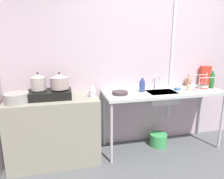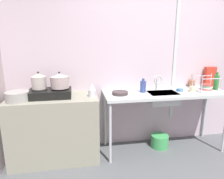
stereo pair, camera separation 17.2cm
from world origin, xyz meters
name	(u,v)px [view 1 (the left image)]	position (x,y,z in m)	size (l,w,h in m)	color
wall_back	(153,64)	(0.00, 1.54, 1.23)	(5.14, 0.10, 2.46)	#BEABB6
wall_metal_strip	(172,56)	(0.29, 1.48, 1.35)	(0.05, 0.01, 1.97)	#B9C1C0
counter_concrete	(55,130)	(-1.52, 1.21, 0.44)	(1.15, 0.57, 0.88)	gray
counter_sink	(163,95)	(0.04, 1.21, 0.82)	(1.75, 0.57, 0.88)	#B9C1C0
stove	(50,94)	(-1.54, 1.21, 0.94)	(0.53, 0.33, 0.12)	black
pot_on_left_burner	(38,82)	(-1.67, 1.21, 1.10)	(0.18, 0.18, 0.22)	#A79E96
pot_on_right_burner	(59,81)	(-1.42, 1.21, 1.10)	(0.24, 0.24, 0.21)	#A28F8C
pot_beside_stove	(17,98)	(-1.92, 1.09, 0.94)	(0.28, 0.28, 0.12)	#989691
percolator	(92,90)	(-1.01, 1.15, 0.97)	(0.10, 0.10, 0.18)	silver
sink_basin	(161,97)	(-0.01, 1.17, 0.81)	(0.41, 0.30, 0.15)	#B9C1C0
faucet	(156,80)	(-0.05, 1.31, 1.03)	(0.13, 0.07, 0.23)	#B9C1C0
frying_pan	(120,93)	(-0.63, 1.18, 0.90)	(0.22, 0.22, 0.04)	#3B3132
dish_rack	(202,86)	(0.65, 1.18, 0.93)	(0.32, 0.25, 0.23)	#BDB2C0
cup_by_rack	(190,88)	(0.42, 1.15, 0.92)	(0.09, 0.09, 0.08)	beige
small_bowl_on_drainboard	(178,89)	(0.26, 1.21, 0.90)	(0.10, 0.10, 0.04)	teal
bottle_by_sink	(142,86)	(-0.28, 1.25, 0.97)	(0.08, 0.08, 0.20)	#314482
bottle_by_rack	(212,81)	(0.80, 1.17, 1.00)	(0.07, 0.07, 0.27)	#2B7532
cereal_box	(205,76)	(0.87, 1.43, 1.04)	(0.17, 0.08, 0.31)	red
utensil_jar	(188,82)	(0.57, 1.43, 0.94)	(0.09, 0.09, 0.19)	#A16343
bucket_on_floor	(158,140)	(0.02, 1.25, 0.09)	(0.26, 0.26, 0.19)	#3DA155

